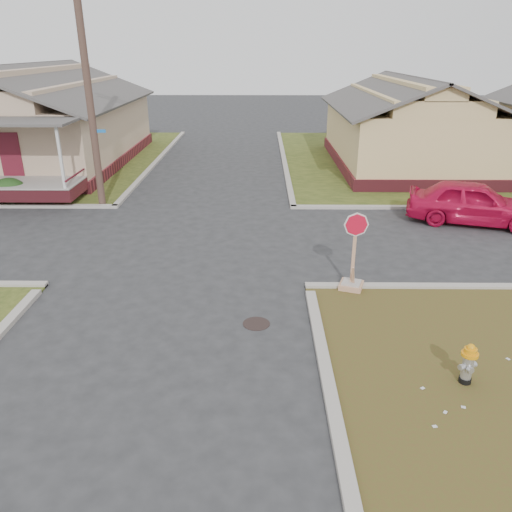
{
  "coord_description": "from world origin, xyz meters",
  "views": [
    {
      "loc": [
        2.3,
        -10.67,
        6.0
      ],
      "look_at": [
        2.18,
        1.0,
        1.1
      ],
      "focal_mm": 35.0,
      "sensor_mm": 36.0,
      "label": 1
    }
  ],
  "objects_px": {
    "red_sedan": "(473,202)",
    "fire_hydrant": "(468,362)",
    "utility_pole": "(88,86)",
    "stop_sign": "(352,272)"
  },
  "relations": [
    {
      "from": "red_sedan",
      "to": "fire_hydrant",
      "type": "bearing_deg",
      "value": 175.45
    },
    {
      "from": "utility_pole",
      "to": "fire_hydrant",
      "type": "height_order",
      "value": "utility_pole"
    },
    {
      "from": "utility_pole",
      "to": "red_sedan",
      "type": "relative_size",
      "value": 1.96
    },
    {
      "from": "utility_pole",
      "to": "red_sedan",
      "type": "bearing_deg",
      "value": -8.12
    },
    {
      "from": "utility_pole",
      "to": "stop_sign",
      "type": "height_order",
      "value": "utility_pole"
    },
    {
      "from": "fire_hydrant",
      "to": "red_sedan",
      "type": "bearing_deg",
      "value": 49.71
    },
    {
      "from": "utility_pole",
      "to": "fire_hydrant",
      "type": "distance_m",
      "value": 16.16
    },
    {
      "from": "stop_sign",
      "to": "utility_pole",
      "type": "bearing_deg",
      "value": 159.09
    },
    {
      "from": "fire_hydrant",
      "to": "stop_sign",
      "type": "height_order",
      "value": "stop_sign"
    },
    {
      "from": "fire_hydrant",
      "to": "red_sedan",
      "type": "distance_m",
      "value": 10.32
    }
  ]
}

